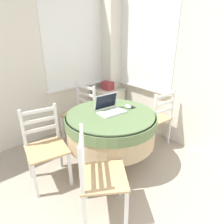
# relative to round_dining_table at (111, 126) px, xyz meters

# --- Properties ---
(corner_room_shell) EXTENTS (4.48, 4.92, 2.55)m
(corner_room_shell) POSITION_rel_round_dining_table_xyz_m (0.22, 0.17, 0.72)
(corner_room_shell) COLOR silver
(corner_room_shell) RESTS_ON ground_plane
(round_dining_table) EXTENTS (1.16, 1.16, 0.73)m
(round_dining_table) POSITION_rel_round_dining_table_xyz_m (0.00, 0.00, 0.00)
(round_dining_table) COLOR #4C3D2D
(round_dining_table) RESTS_ON ground_plane
(laptop) EXTENTS (0.36, 0.29, 0.22)m
(laptop) POSITION_rel_round_dining_table_xyz_m (0.02, 0.05, 0.22)
(laptop) COLOR silver
(laptop) RESTS_ON round_dining_table
(computer_mouse) EXTENTS (0.06, 0.10, 0.05)m
(computer_mouse) POSITION_rel_round_dining_table_xyz_m (0.29, -0.02, 0.20)
(computer_mouse) COLOR white
(computer_mouse) RESTS_ON round_dining_table
(cell_phone) EXTENTS (0.07, 0.12, 0.01)m
(cell_phone) POSITION_rel_round_dining_table_xyz_m (0.35, -0.02, 0.18)
(cell_phone) COLOR black
(cell_phone) RESTS_ON round_dining_table
(dining_chair_near_back_window) EXTENTS (0.50, 0.51, 0.90)m
(dining_chair_near_back_window) POSITION_rel_round_dining_table_xyz_m (0.06, 0.83, -0.11)
(dining_chair_near_back_window) COLOR tan
(dining_chair_near_back_window) RESTS_ON ground_plane
(dining_chair_near_right_window) EXTENTS (0.46, 0.45, 0.90)m
(dining_chair_near_right_window) POSITION_rel_round_dining_table_xyz_m (0.81, -0.09, -0.11)
(dining_chair_near_right_window) COLOR tan
(dining_chair_near_right_window) RESTS_ON ground_plane
(dining_chair_camera_near) EXTENTS (0.60, 0.60, 0.90)m
(dining_chair_camera_near) POSITION_rel_round_dining_table_xyz_m (-0.62, -0.55, -0.11)
(dining_chair_camera_near) COLOR tan
(dining_chair_camera_near) RESTS_ON ground_plane
(dining_chair_left_flank) EXTENTS (0.51, 0.50, 0.90)m
(dining_chair_left_flank) POSITION_rel_round_dining_table_xyz_m (-0.78, 0.25, -0.11)
(dining_chair_left_flank) COLOR tan
(dining_chair_left_flank) RESTS_ON ground_plane
(corner_cabinet) EXTENTS (0.53, 0.41, 0.65)m
(corner_cabinet) POSITION_rel_round_dining_table_xyz_m (0.84, 1.03, -0.23)
(corner_cabinet) COLOR silver
(corner_cabinet) RESTS_ON ground_plane
(storage_box) EXTENTS (0.16, 0.19, 0.15)m
(storage_box) POSITION_rel_round_dining_table_xyz_m (0.82, 1.03, 0.17)
(storage_box) COLOR #9E3338
(storage_box) RESTS_ON corner_cabinet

